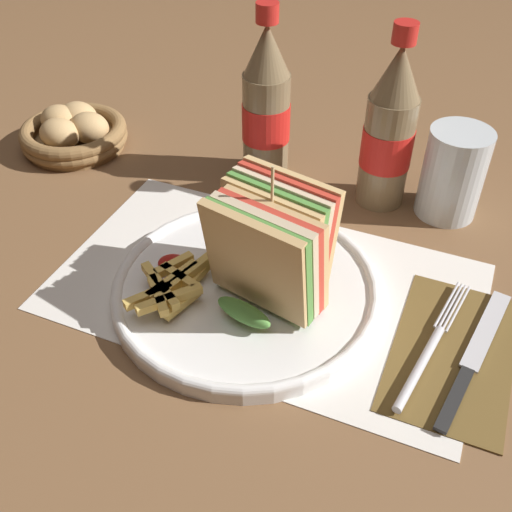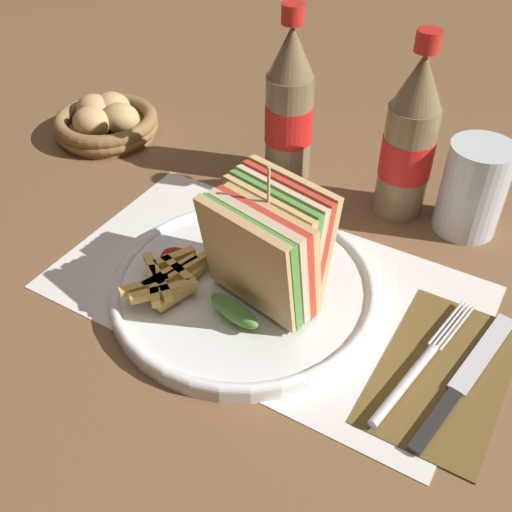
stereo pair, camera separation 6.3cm
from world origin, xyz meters
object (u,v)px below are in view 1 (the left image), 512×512
knife (474,357)px  fork (427,354)px  coke_bottle_near (266,107)px  bread_basket (74,132)px  plate_main (249,289)px  glass_near (453,173)px  coke_bottle_far (389,132)px  club_sandwich (270,247)px

knife → fork: bearing=-150.2°
fork → coke_bottle_near: 0.37m
bread_basket → knife: bearing=-17.5°
coke_bottle_near → bread_basket: 0.29m
plate_main → coke_bottle_near: bearing=108.1°
glass_near → bread_basket: bearing=-174.9°
coke_bottle_near → coke_bottle_far: size_ratio=1.00×
coke_bottle_far → fork: bearing=-66.2°
club_sandwich → knife: bearing=0.0°
fork → coke_bottle_near: size_ratio=0.82×
coke_bottle_far → bread_basket: size_ratio=1.49×
club_sandwich → glass_near: club_sandwich is taller
plate_main → fork: bearing=-4.2°
knife → coke_bottle_near: (-0.31, 0.23, 0.09)m
bread_basket → coke_bottle_near: bearing=8.6°
plate_main → glass_near: size_ratio=2.52×
fork → coke_bottle_far: coke_bottle_far is taller
club_sandwich → glass_near: size_ratio=1.33×
club_sandwich → coke_bottle_far: 0.24m
fork → coke_bottle_far: (-0.11, 0.24, 0.09)m
plate_main → glass_near: glass_near is taller
coke_bottle_far → bread_basket: bearing=-174.6°
coke_bottle_near → coke_bottle_far: 0.16m
knife → plate_main: bearing=-170.1°
plate_main → club_sandwich: size_ratio=1.90×
fork → coke_bottle_far: size_ratio=0.82×
coke_bottle_far → knife: bearing=-56.8°
plate_main → glass_near: bearing=54.8°
plate_main → coke_bottle_near: coke_bottle_near is taller
plate_main → coke_bottle_far: size_ratio=1.25×
fork → glass_near: glass_near is taller
club_sandwich → knife: size_ratio=0.76×
club_sandwich → fork: club_sandwich is taller
plate_main → bread_basket: 0.40m
plate_main → coke_bottle_far: 0.26m
glass_near → fork: bearing=-84.3°
coke_bottle_far → bread_basket: coke_bottle_far is taller
club_sandwich → fork: 0.18m
plate_main → knife: (0.23, 0.00, -0.00)m
coke_bottle_near → glass_near: size_ratio=2.01×
glass_near → bread_basket: (-0.52, -0.05, -0.03)m
bread_basket → glass_near: bearing=5.1°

